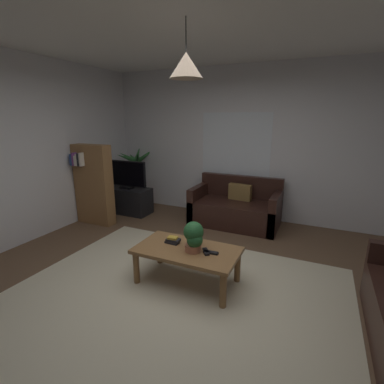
% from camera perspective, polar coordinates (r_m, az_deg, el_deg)
% --- Properties ---
extents(floor, '(5.39, 5.35, 0.02)m').
position_cam_1_polar(floor, '(3.31, -2.31, -19.31)').
color(floor, brown).
rests_on(floor, ground).
extents(rug, '(3.50, 2.94, 0.01)m').
position_cam_1_polar(rug, '(3.16, -4.07, -20.92)').
color(rug, beige).
rests_on(rug, ground).
extents(wall_back, '(5.51, 0.06, 2.74)m').
position_cam_1_polar(wall_back, '(5.31, 11.10, 9.41)').
color(wall_back, silver).
rests_on(wall_back, ground).
extents(wall_left, '(0.06, 5.35, 2.74)m').
position_cam_1_polar(wall_left, '(4.69, -33.88, 6.51)').
color(wall_left, silver).
rests_on(wall_left, ground).
extents(ceiling, '(5.39, 5.35, 0.02)m').
position_cam_1_polar(ceiling, '(2.89, -2.98, 33.09)').
color(ceiling, white).
extents(window_pane, '(1.29, 0.01, 1.13)m').
position_cam_1_polar(window_pane, '(5.34, 8.76, 9.48)').
color(window_pane, white).
extents(couch_under_window, '(1.50, 0.81, 0.82)m').
position_cam_1_polar(couch_under_window, '(5.07, 8.74, -3.39)').
color(couch_under_window, black).
rests_on(couch_under_window, ground).
extents(coffee_table, '(1.16, 0.63, 0.42)m').
position_cam_1_polar(coffee_table, '(3.27, -1.00, -12.33)').
color(coffee_table, olive).
rests_on(coffee_table, ground).
extents(book_on_table_0, '(0.16, 0.09, 0.02)m').
position_cam_1_polar(book_on_table_0, '(3.37, -4.04, -10.06)').
color(book_on_table_0, black).
rests_on(book_on_table_0, coffee_table).
extents(book_on_table_1, '(0.16, 0.10, 0.03)m').
position_cam_1_polar(book_on_table_1, '(3.37, -3.81, -9.62)').
color(book_on_table_1, black).
rests_on(book_on_table_1, coffee_table).
extents(book_on_table_2, '(0.12, 0.09, 0.02)m').
position_cam_1_polar(book_on_table_2, '(3.36, -3.93, -9.19)').
color(book_on_table_2, gold).
rests_on(book_on_table_2, coffee_table).
extents(remote_on_table_0, '(0.16, 0.06, 0.02)m').
position_cam_1_polar(remote_on_table_0, '(3.14, 3.82, -12.06)').
color(remote_on_table_0, black).
rests_on(remote_on_table_0, coffee_table).
extents(remote_on_table_1, '(0.13, 0.16, 0.02)m').
position_cam_1_polar(remote_on_table_1, '(3.15, 2.83, -11.90)').
color(remote_on_table_1, black).
rests_on(remote_on_table_1, coffee_table).
extents(potted_plant_on_table, '(0.22, 0.22, 0.33)m').
position_cam_1_polar(potted_plant_on_table, '(3.12, 0.36, -8.89)').
color(potted_plant_on_table, '#B77051').
rests_on(potted_plant_on_table, coffee_table).
extents(tv_stand, '(0.90, 0.44, 0.50)m').
position_cam_1_polar(tv_stand, '(5.76, -12.70, -1.65)').
color(tv_stand, black).
rests_on(tv_stand, ground).
extents(tv, '(0.88, 0.16, 0.54)m').
position_cam_1_polar(tv, '(5.62, -13.14, 3.48)').
color(tv, black).
rests_on(tv, tv_stand).
extents(potted_palm_corner, '(0.74, 0.92, 1.28)m').
position_cam_1_polar(potted_palm_corner, '(6.12, -10.90, 2.80)').
color(potted_palm_corner, '#B77051').
rests_on(potted_palm_corner, ground).
extents(bookshelf_corner, '(0.70, 0.31, 1.40)m').
position_cam_1_polar(bookshelf_corner, '(5.25, -19.26, 1.52)').
color(bookshelf_corner, olive).
rests_on(bookshelf_corner, ground).
extents(pendant_lamp, '(0.33, 0.33, 0.54)m').
position_cam_1_polar(pendant_lamp, '(2.94, -1.19, 24.15)').
color(pendant_lamp, black).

